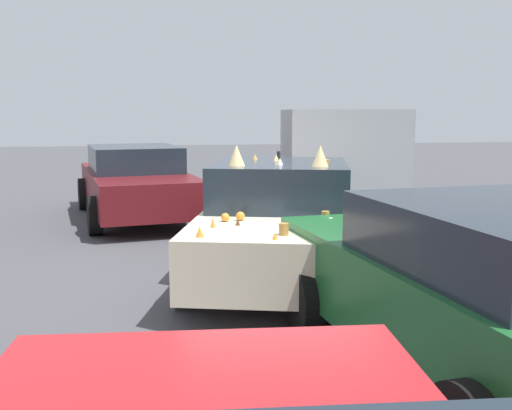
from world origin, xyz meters
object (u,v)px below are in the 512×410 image
(art_car_decorated, at_px, (280,220))
(parked_sedan_behind_right, at_px, (481,290))
(parked_van_far_right, at_px, (334,153))
(parked_sedan_row_back_far, at_px, (136,182))

(art_car_decorated, xyz_separation_m, parked_sedan_behind_right, (-3.27, -0.81, 0.03))
(art_car_decorated, xyz_separation_m, parked_van_far_right, (5.07, -2.31, 0.48))
(art_car_decorated, distance_m, parked_van_far_right, 5.59)
(parked_sedan_behind_right, bearing_deg, art_car_decorated, 8.12)
(parked_van_far_right, relative_size, parked_sedan_behind_right, 1.27)
(parked_van_far_right, bearing_deg, art_car_decorated, 165.85)
(parked_van_far_right, height_order, parked_sedan_behind_right, parked_van_far_right)
(parked_van_far_right, distance_m, parked_sedan_behind_right, 8.48)
(parked_van_far_right, xyz_separation_m, parked_sedan_row_back_far, (-0.57, 4.15, -0.47))
(parked_sedan_behind_right, height_order, parked_sedan_row_back_far, parked_sedan_behind_right)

